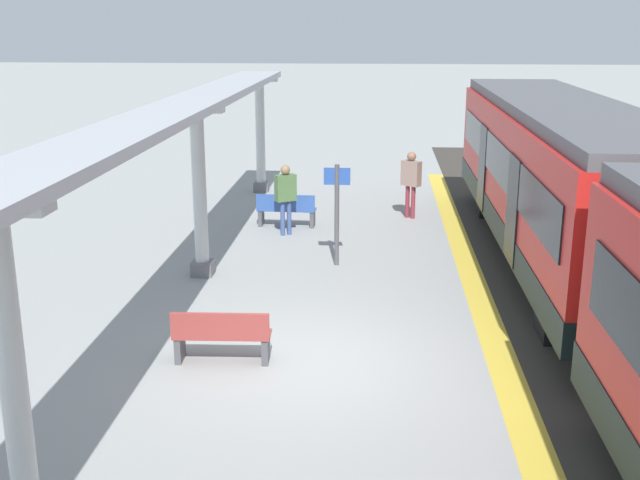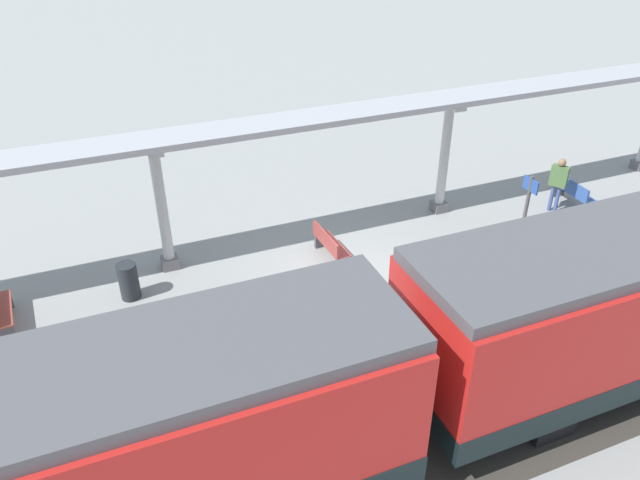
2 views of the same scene
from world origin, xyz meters
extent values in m
plane|color=gray|center=(0.00, 0.00, 0.00)|extent=(176.00, 176.00, 0.00)
cube|color=gold|center=(-2.89, 0.00, 0.00)|extent=(0.51, 30.98, 0.01)
cube|color=#38332D|center=(-4.74, 0.00, 0.00)|extent=(3.20, 42.98, 0.01)
cube|color=red|center=(-4.74, -5.52, 1.94)|extent=(2.60, 13.25, 2.60)
cube|color=black|center=(-4.74, -5.52, 0.92)|extent=(2.63, 13.27, 0.55)
cube|color=#515156|center=(-4.74, -5.52, 3.36)|extent=(2.39, 13.25, 0.24)
cube|color=black|center=(-3.43, -5.52, 2.25)|extent=(0.03, 12.19, 0.84)
cube|color=black|center=(-3.42, -7.73, 1.69)|extent=(0.04, 1.10, 2.00)
cube|color=black|center=(-3.42, -3.31, 1.69)|extent=(0.04, 1.10, 2.00)
cube|color=black|center=(-4.74, -1.28, 0.32)|extent=(2.21, 0.90, 0.64)
cube|color=black|center=(-4.74, -9.76, 0.32)|extent=(2.21, 0.90, 0.64)
cube|color=slate|center=(2.69, -12.27, 0.15)|extent=(0.44, 0.44, 0.30)
cylinder|color=silver|center=(2.69, -12.27, 1.83)|extent=(0.28, 0.28, 3.06)
cube|color=silver|center=(2.69, -12.27, 3.42)|extent=(1.10, 0.36, 0.12)
cube|color=slate|center=(2.69, -4.05, 0.15)|extent=(0.44, 0.44, 0.30)
cylinder|color=silver|center=(2.69, -4.05, 1.83)|extent=(0.28, 0.28, 3.06)
cube|color=silver|center=(2.69, -4.05, 3.42)|extent=(1.10, 0.36, 0.12)
cylinder|color=silver|center=(2.69, 4.22, 1.83)|extent=(0.28, 0.28, 3.06)
cube|color=#A8AAB2|center=(2.69, -0.04, 3.56)|extent=(1.20, 25.28, 0.16)
cube|color=#973A35|center=(1.45, 0.09, 0.44)|extent=(1.52, 0.50, 0.04)
cube|color=#973A35|center=(1.44, 0.27, 0.66)|extent=(1.50, 0.12, 0.40)
cube|color=#4C4C51|center=(2.12, 0.11, 0.21)|extent=(0.12, 0.40, 0.42)
cube|color=#4C4C51|center=(0.78, 0.06, 0.21)|extent=(0.12, 0.40, 0.42)
cube|color=#32549F|center=(1.42, -8.16, 0.44)|extent=(1.52, 0.50, 0.04)
cube|color=#32549F|center=(1.42, -7.97, 0.66)|extent=(1.50, 0.12, 0.40)
cube|color=#4C4C51|center=(2.09, -8.19, 0.21)|extent=(0.12, 0.40, 0.42)
cube|color=#4C4C51|center=(0.75, -8.14, 0.21)|extent=(0.12, 0.40, 0.42)
cylinder|color=#4C4C51|center=(-0.04, -4.97, 1.10)|extent=(0.10, 0.10, 2.20)
cube|color=#284C9E|center=(-0.04, -4.97, 1.95)|extent=(0.56, 0.04, 0.36)
cylinder|color=maroon|center=(-1.86, -9.21, 0.44)|extent=(0.11, 0.11, 0.88)
cylinder|color=maroon|center=(-1.71, -9.31, 0.44)|extent=(0.11, 0.11, 0.88)
cube|color=gray|center=(-1.78, -9.26, 1.22)|extent=(0.56, 0.49, 0.66)
sphere|color=#8B6349|center=(-1.78, -9.26, 1.67)|extent=(0.24, 0.24, 0.24)
cylinder|color=#3C5189|center=(1.41, -7.25, 0.43)|extent=(0.11, 0.11, 0.86)
cylinder|color=#3C5189|center=(1.26, -7.34, 0.43)|extent=(0.11, 0.11, 0.86)
cube|color=#4C6F40|center=(1.33, -7.30, 1.19)|extent=(0.55, 0.46, 0.65)
sphere|color=#8D6A4C|center=(1.33, -7.30, 1.63)|extent=(0.23, 0.23, 0.23)
camera|label=1|loc=(-0.89, 10.98, 5.08)|focal=43.31mm
camera|label=2|loc=(-11.32, 5.69, 9.04)|focal=34.25mm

